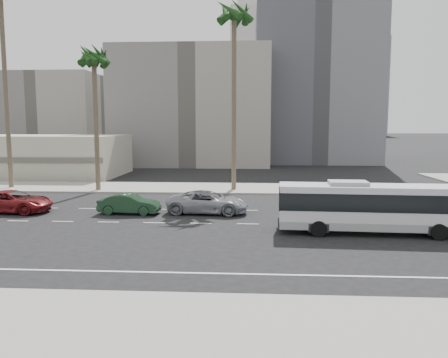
# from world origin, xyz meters

# --- Properties ---
(ground) EXTENTS (700.00, 700.00, 0.00)m
(ground) POSITION_xyz_m (0.00, 0.00, 0.00)
(ground) COLOR black
(ground) RESTS_ON ground
(sidewalk_north) EXTENTS (120.00, 7.00, 0.15)m
(sidewalk_north) POSITION_xyz_m (0.00, 15.50, 0.07)
(sidewalk_north) COLOR gray
(sidewalk_north) RESTS_ON ground
(sidewalk_south) EXTENTS (120.00, 7.00, 0.15)m
(sidewalk_south) POSITION_xyz_m (0.00, -15.50, 0.07)
(sidewalk_south) COLOR gray
(sidewalk_south) RESTS_ON ground
(commercial_low) EXTENTS (22.00, 12.16, 5.00)m
(commercial_low) POSITION_xyz_m (-30.00, 25.99, 2.50)
(commercial_low) COLOR #B2AD96
(commercial_low) RESTS_ON ground
(midrise_beige_west) EXTENTS (24.00, 18.00, 18.00)m
(midrise_beige_west) POSITION_xyz_m (-12.00, 45.00, 9.00)
(midrise_beige_west) COLOR gray
(midrise_beige_west) RESTS_ON ground
(midrise_gray_center) EXTENTS (20.00, 20.00, 26.00)m
(midrise_gray_center) POSITION_xyz_m (8.00, 52.00, 13.00)
(midrise_gray_center) COLOR #515259
(midrise_gray_center) RESTS_ON ground
(midrise_beige_far) EXTENTS (18.00, 16.00, 15.00)m
(midrise_beige_far) POSITION_xyz_m (-38.00, 50.00, 7.50)
(midrise_beige_far) COLOR gray
(midrise_beige_far) RESTS_ON ground
(civic_tower) EXTENTS (42.00, 42.00, 129.00)m
(civic_tower) POSITION_xyz_m (-2.00, 250.00, 38.83)
(civic_tower) COLOR silver
(civic_tower) RESTS_ON ground
(highrise_right) EXTENTS (26.00, 26.00, 70.00)m
(highrise_right) POSITION_xyz_m (45.00, 230.00, 35.00)
(highrise_right) COLOR slate
(highrise_right) RESTS_ON ground
(highrise_far) EXTENTS (22.00, 22.00, 60.00)m
(highrise_far) POSITION_xyz_m (70.00, 260.00, 30.00)
(highrise_far) COLOR slate
(highrise_far) RESTS_ON ground
(city_bus) EXTENTS (10.65, 2.90, 3.03)m
(city_bus) POSITION_xyz_m (4.10, -2.00, 1.59)
(city_bus) COLOR silver
(city_bus) RESTS_ON ground
(car_a) EXTENTS (3.02, 5.89, 1.59)m
(car_a) POSITION_xyz_m (-5.87, 3.36, 0.80)
(car_a) COLOR gray
(car_a) RESTS_ON ground
(car_b) EXTENTS (1.71, 4.36, 1.42)m
(car_b) POSITION_xyz_m (-11.37, 2.79, 0.71)
(car_b) COLOR #1A3721
(car_b) RESTS_ON ground
(car_c) EXTENTS (2.86, 5.76, 1.57)m
(car_c) POSITION_xyz_m (-19.91, 2.86, 0.78)
(car_c) COLOR maroon
(car_c) RESTS_ON ground
(palm_near) EXTENTS (5.22, 5.22, 17.56)m
(palm_near) POSITION_xyz_m (-4.44, 14.47, 15.90)
(palm_near) COLOR brown
(palm_near) RESTS_ON ground
(palm_mid) EXTENTS (4.33, 4.33, 13.42)m
(palm_mid) POSITION_xyz_m (-17.27, 13.26, 12.07)
(palm_mid) COLOR brown
(palm_mid) RESTS_ON ground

